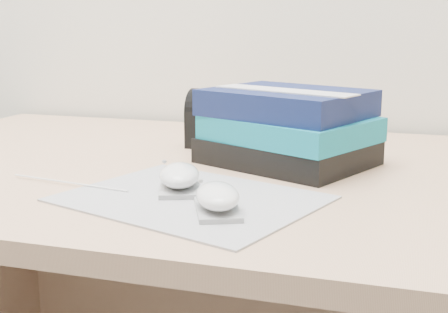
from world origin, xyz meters
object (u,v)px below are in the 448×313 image
(desk, at_px, (310,296))
(book_stack, at_px, (288,128))
(mouse_rear, at_px, (179,177))
(pouch, at_px, (222,119))
(mouse_front, at_px, (218,198))

(desk, bearing_deg, book_stack, -167.79)
(desk, height_order, book_stack, book_stack)
(mouse_rear, xyz_separation_m, pouch, (-0.04, 0.32, 0.03))
(mouse_front, distance_m, pouch, 0.42)
(book_stack, bearing_deg, mouse_rear, -116.39)
(mouse_rear, xyz_separation_m, book_stack, (0.11, 0.22, 0.04))
(desk, distance_m, mouse_front, 0.40)
(book_stack, bearing_deg, mouse_front, -95.02)
(desk, relative_size, mouse_rear, 14.26)
(desk, bearing_deg, mouse_front, -102.89)
(book_stack, bearing_deg, desk, 12.21)
(mouse_rear, bearing_deg, desk, 56.18)
(mouse_front, bearing_deg, mouse_rear, 135.52)
(mouse_front, bearing_deg, desk, 77.11)
(pouch, bearing_deg, mouse_rear, -82.99)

